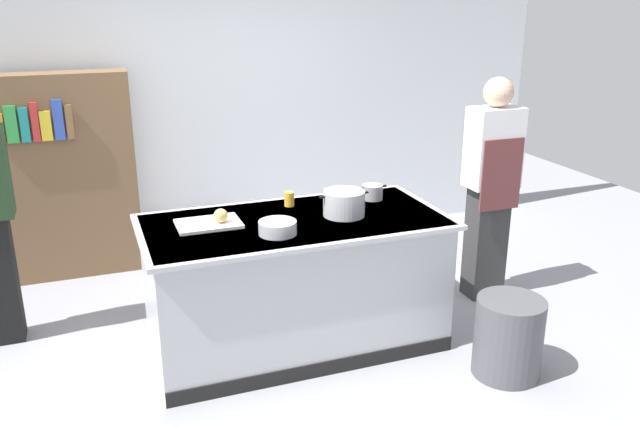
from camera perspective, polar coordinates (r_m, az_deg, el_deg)
The scene contains 12 objects.
ground_plane at distance 4.62m, azimuth -2.08°, elevation -11.14°, with size 10.00×10.00×0.00m, color gray.
back_wall at distance 6.09m, azimuth -8.63°, elevation 10.97°, with size 6.40×0.12×3.00m, color silver.
counter_island at distance 4.41m, azimuth -2.15°, elevation -5.89°, with size 1.98×0.98×0.90m.
cutting_board at distance 4.20m, azimuth -9.66°, elevation -0.88°, with size 0.40×0.28×0.02m, color silver.
onion at distance 4.17m, azimuth -8.62°, elevation -0.19°, with size 0.09×0.09×0.09m, color tan.
stock_pot at distance 4.31m, azimuth 2.10°, elevation 0.90°, with size 0.34×0.27×0.17m.
sauce_pan at distance 4.67m, azimuth 4.57°, elevation 1.87°, with size 0.21×0.15×0.10m.
mixing_bowl at distance 3.99m, azimuth -3.70°, elevation -1.23°, with size 0.23×0.23×0.08m, color #B7BABF.
juice_cup at distance 4.51m, azimuth -2.70°, elevation 1.26°, with size 0.07×0.07×0.10m, color yellow.
trash_bin at distance 4.33m, azimuth 16.05°, elevation -10.28°, with size 0.42×0.42×0.51m, color #4C4C51.
person_chef at distance 5.14m, azimuth 14.61°, elevation 2.46°, with size 0.38×0.25×1.72m.
bookshelf at distance 5.80m, azimuth -21.17°, elevation 2.98°, with size 1.10×0.31×1.70m.
Camera 1 is at (-1.24, -3.81, 2.30)m, focal length 36.83 mm.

